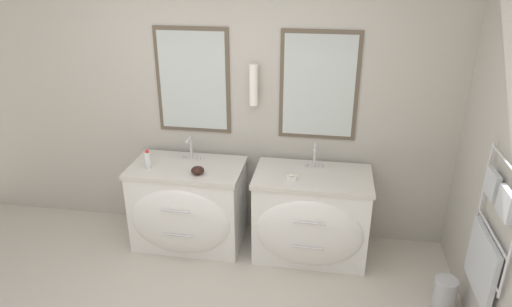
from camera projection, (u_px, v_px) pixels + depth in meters
The scene contains 10 objects.
wall_back at pixel (232, 102), 4.22m from camera, with size 5.69×0.16×2.60m.
wall_right at pixel (506, 164), 3.00m from camera, with size 0.13×3.66×2.60m.
vanity_left at pixel (188, 205), 4.26m from camera, with size 1.02×0.68×0.80m.
vanity_right at pixel (311, 216), 4.09m from camera, with size 1.02×0.68×0.80m.
faucet_left at pixel (191, 148), 4.23m from camera, with size 0.17×0.14×0.22m.
faucet_right at pixel (314, 156), 4.05m from camera, with size 0.17×0.14×0.22m.
toiletry_bottle at pixel (148, 160), 4.06m from camera, with size 0.05×0.05×0.17m.
amenity_bowl at pixel (198, 170), 3.97m from camera, with size 0.12×0.12×0.07m.
soap_dish at pixel (292, 177), 3.89m from camera, with size 0.08×0.06×0.04m.
waste_bin at pixel (445, 293), 3.54m from camera, with size 0.18×0.18×0.27m.
Camera 1 is at (0.89, -2.17, 2.54)m, focal length 32.00 mm.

